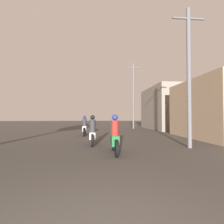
% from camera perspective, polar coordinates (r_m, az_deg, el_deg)
% --- Properties ---
extents(motorcycle_green, '(0.60, 1.95, 1.59)m').
position_cam_1_polar(motorcycle_green, '(7.18, 0.89, -8.43)').
color(motorcycle_green, black).
rests_on(motorcycle_green, ground_plane).
extents(motorcycle_white, '(0.60, 1.97, 1.58)m').
position_cam_1_polar(motorcycle_white, '(9.47, -6.39, -6.80)').
color(motorcycle_white, black).
rests_on(motorcycle_white, ground_plane).
extents(motorcycle_silver, '(0.60, 1.95, 1.59)m').
position_cam_1_polar(motorcycle_silver, '(14.09, -8.96, -5.00)').
color(motorcycle_silver, black).
rests_on(motorcycle_silver, ground_plane).
extents(building_right_near, '(4.65, 6.50, 4.04)m').
position_cam_1_polar(building_right_near, '(14.39, 32.02, 0.79)').
color(building_right_near, tan).
rests_on(building_right_near, ground_plane).
extents(building_right_far, '(5.47, 7.93, 4.98)m').
position_cam_1_polar(building_right_far, '(22.46, 18.84, 1.10)').
color(building_right_far, gray).
rests_on(building_right_far, ground_plane).
extents(utility_pole_near, '(1.60, 0.20, 6.81)m').
position_cam_1_polar(utility_pole_near, '(9.44, 23.81, 11.24)').
color(utility_pole_near, slate).
rests_on(utility_pole_near, ground_plane).
extents(utility_pole_far, '(1.60, 0.20, 8.14)m').
position_cam_1_polar(utility_pole_far, '(22.02, 6.97, 5.65)').
color(utility_pole_far, slate).
rests_on(utility_pole_far, ground_plane).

